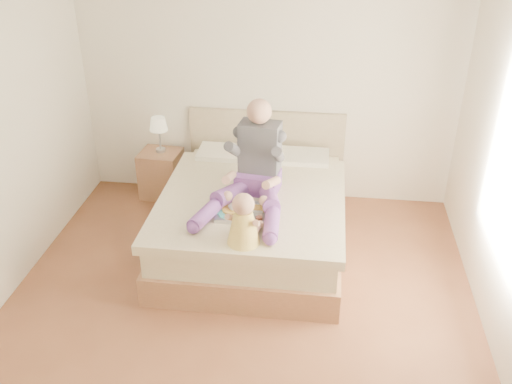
# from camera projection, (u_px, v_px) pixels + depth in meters

# --- Properties ---
(room) EXTENTS (4.02, 4.22, 2.71)m
(room) POSITION_uv_depth(u_px,v_px,m) (246.00, 148.00, 4.05)
(room) COLOR brown
(room) RESTS_ON ground
(bed) EXTENTS (1.70, 2.18, 1.00)m
(bed) POSITION_uv_depth(u_px,v_px,m) (255.00, 213.00, 5.57)
(bed) COLOR brown
(bed) RESTS_ON ground
(nightstand) EXTENTS (0.46, 0.42, 0.53)m
(nightstand) POSITION_uv_depth(u_px,v_px,m) (162.00, 174.00, 6.41)
(nightstand) COLOR brown
(nightstand) RESTS_ON ground
(lamp) EXTENTS (0.19, 0.19, 0.40)m
(lamp) POSITION_uv_depth(u_px,v_px,m) (159.00, 126.00, 6.16)
(lamp) COLOR silver
(lamp) RESTS_ON nightstand
(adult) EXTENTS (0.77, 1.14, 0.92)m
(adult) POSITION_uv_depth(u_px,v_px,m) (254.00, 171.00, 5.13)
(adult) COLOR #623584
(adult) RESTS_ON bed
(tray) EXTENTS (0.46, 0.36, 0.13)m
(tray) POSITION_uv_depth(u_px,v_px,m) (243.00, 211.00, 4.98)
(tray) COLOR silver
(tray) RESTS_ON bed
(baby) EXTENTS (0.30, 0.40, 0.44)m
(baby) POSITION_uv_depth(u_px,v_px,m) (244.00, 223.00, 4.52)
(baby) COLOR #F0CB4C
(baby) RESTS_ON bed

